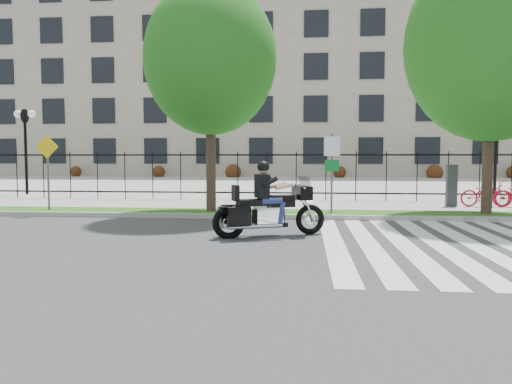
{
  "coord_description": "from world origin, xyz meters",
  "views": [
    {
      "loc": [
        1.54,
        -11.16,
        1.91
      ],
      "look_at": [
        0.16,
        3.0,
        0.91
      ],
      "focal_mm": 35.0,
      "sensor_mm": 36.0,
      "label": 1
    }
  ],
  "objects": [
    {
      "name": "sign_pole_regulatory",
      "position": [
        2.39,
        4.58,
        1.74
      ],
      "size": [
        0.5,
        0.09,
        2.5
      ],
      "color": "#59595B",
      "rests_on": "grass_verge"
    },
    {
      "name": "street_tree_2",
      "position": [
        7.19,
        4.95,
        5.37
      ],
      "size": [
        5.21,
        5.21,
        8.23
      ],
      "color": "#32231B",
      "rests_on": "grass_verge"
    },
    {
      "name": "lamp_post_right",
      "position": [
        10.0,
        12.0,
        3.21
      ],
      "size": [
        1.06,
        0.7,
        4.25
      ],
      "color": "black",
      "rests_on": "ground"
    },
    {
      "name": "plaza",
      "position": [
        0.0,
        25.0,
        0.05
      ],
      "size": [
        80.0,
        34.0,
        0.1
      ],
      "primitive_type": "cube",
      "color": "#A29E97",
      "rests_on": "ground"
    },
    {
      "name": "iron_fence",
      "position": [
        0.0,
        9.2,
        1.15
      ],
      "size": [
        30.0,
        0.06,
        2.0
      ],
      "primitive_type": null,
      "color": "black",
      "rests_on": "sidewalk"
    },
    {
      "name": "grass_verge",
      "position": [
        0.0,
        4.95,
        0.07
      ],
      "size": [
        60.0,
        1.5,
        0.15
      ],
      "primitive_type": "cube",
      "color": "#255715",
      "rests_on": "ground"
    },
    {
      "name": "motorcycle_rider",
      "position": [
        0.7,
        0.77,
        0.73
      ],
      "size": [
        2.68,
        1.47,
        2.19
      ],
      "color": "black",
      "rests_on": "ground"
    },
    {
      "name": "crosswalk_stripes",
      "position": [
        4.83,
        0.0,
        0.01
      ],
      "size": [
        5.7,
        8.0,
        0.01
      ],
      "primitive_type": null,
      "color": "silver",
      "rests_on": "ground"
    },
    {
      "name": "office_building",
      "position": [
        0.0,
        44.92,
        9.97
      ],
      "size": [
        60.0,
        21.9,
        20.15
      ],
      "color": "gray",
      "rests_on": "ground"
    },
    {
      "name": "curb",
      "position": [
        0.0,
        4.1,
        0.07
      ],
      "size": [
        60.0,
        0.2,
        0.15
      ],
      "primitive_type": "cube",
      "color": "#9A9791",
      "rests_on": "ground"
    },
    {
      "name": "ground",
      "position": [
        0.0,
        0.0,
        0.0
      ],
      "size": [
        120.0,
        120.0,
        0.0
      ],
      "primitive_type": "plane",
      "color": "#3A3A3D",
      "rests_on": "ground"
    },
    {
      "name": "sign_pole_warning",
      "position": [
        -6.92,
        4.58,
        1.74
      ],
      "size": [
        0.78,
        0.09,
        2.49
      ],
      "color": "#59595B",
      "rests_on": "grass_verge"
    },
    {
      "name": "street_tree_1",
      "position": [
        -1.52,
        4.95,
        5.07
      ],
      "size": [
        4.29,
        4.29,
        7.4
      ],
      "color": "#32231B",
      "rests_on": "grass_verge"
    },
    {
      "name": "sidewalk",
      "position": [
        0.0,
        7.45,
        0.07
      ],
      "size": [
        60.0,
        3.5,
        0.15
      ],
      "primitive_type": "cube",
      "color": "#A29E97",
      "rests_on": "ground"
    },
    {
      "name": "lamp_post_left",
      "position": [
        -12.0,
        12.0,
        3.21
      ],
      "size": [
        1.06,
        0.7,
        4.25
      ],
      "color": "black",
      "rests_on": "ground"
    }
  ]
}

